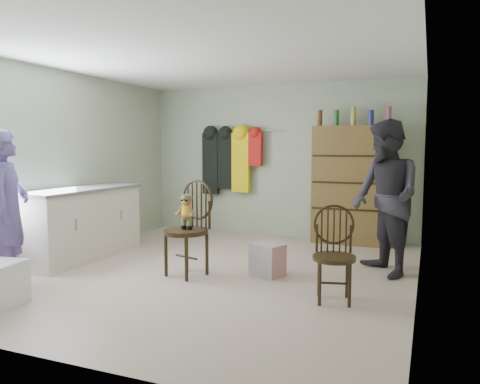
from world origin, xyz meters
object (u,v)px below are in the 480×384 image
at_px(counter, 82,223).
at_px(dresser, 353,185).
at_px(chair_far, 334,250).
at_px(chair_front, 189,221).

distance_m(counter, dresser, 3.96).
xyz_separation_m(chair_far, dresser, (-0.25, 2.77, 0.41)).
bearing_deg(chair_front, dresser, 75.23).
distance_m(chair_front, chair_far, 1.75).
distance_m(counter, chair_front, 1.74).
xyz_separation_m(counter, chair_far, (3.45, -0.47, 0.02)).
bearing_deg(counter, chair_front, -6.22).
relative_size(counter, chair_far, 2.01).
height_order(counter, chair_front, chair_front).
bearing_deg(dresser, counter, -144.31).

